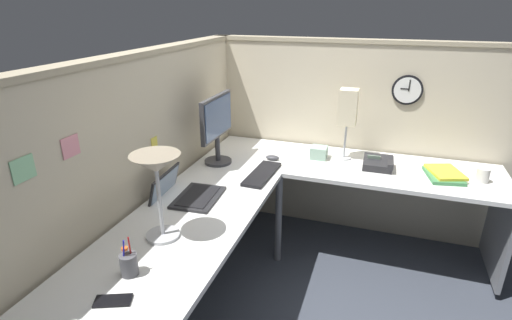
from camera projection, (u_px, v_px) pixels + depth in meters
ground_plane at (293, 276)px, 2.81m from camera, size 6.80×6.80×0.00m
cubicle_wall_back at (149, 180)px, 2.45m from camera, size 2.57×0.12×1.58m
cubicle_wall_right at (353, 139)px, 3.21m from camera, size 0.12×2.37×1.58m
desk at (298, 209)px, 2.44m from camera, size 2.35×2.15×0.73m
monitor at (217, 125)px, 2.79m from camera, size 0.46×0.20×0.50m
laptop at (183, 193)px, 2.37m from camera, size 0.36×0.40×0.22m
keyboard at (262, 174)px, 2.67m from camera, size 0.44×0.16×0.02m
computer_mouse at (273, 158)px, 2.94m from camera, size 0.06×0.10×0.03m
desk_lamp_dome at (156, 171)px, 1.84m from camera, size 0.24×0.24×0.44m
pen_cup at (129, 264)px, 1.68m from camera, size 0.08×0.08×0.18m
cell_phone at (113, 301)px, 1.54m from camera, size 0.12×0.16×0.01m
office_phone at (379, 164)px, 2.77m from camera, size 0.19×0.21×0.11m
book_stack at (444, 174)px, 2.64m from camera, size 0.33×0.27×0.04m
desk_lamp_paper at (348, 109)px, 2.83m from camera, size 0.13×0.13×0.53m
coffee_mug at (483, 175)px, 2.56m from camera, size 0.08×0.08×0.10m
tissue_box at (319, 152)px, 2.96m from camera, size 0.12×0.12×0.09m
wall_clock at (407, 90)px, 2.89m from camera, size 0.04×0.22×0.22m
pinned_note_leftmost at (71, 147)px, 1.73m from camera, size 0.10×0.00×0.09m
pinned_note_middle at (23, 169)px, 1.51m from camera, size 0.11×0.00×0.10m
pinned_note_rightmost at (154, 144)px, 2.37m from camera, size 0.06×0.00×0.09m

